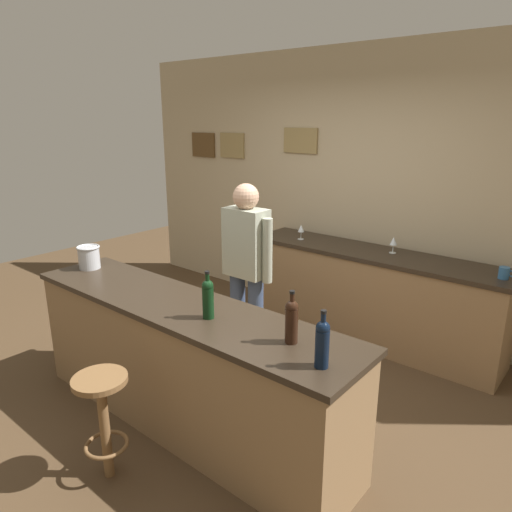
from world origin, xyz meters
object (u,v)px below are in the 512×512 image
(wine_bottle_a, at_px, (208,297))
(coffee_mug, at_px, (504,273))
(wine_bottle_c, at_px, (322,342))
(ice_bucket, at_px, (89,257))
(wine_glass_b, at_px, (394,242))
(bar_stool, at_px, (103,410))
(bartender, at_px, (246,266))
(wine_bottle_b, at_px, (292,320))
(wine_glass_a, at_px, (301,229))

(wine_bottle_a, distance_m, coffee_mug, 2.38)
(wine_bottle_c, bearing_deg, coffee_mug, 80.12)
(ice_bucket, height_order, wine_glass_b, ice_bucket)
(bar_stool, distance_m, wine_glass_b, 2.88)
(ice_bucket, distance_m, coffee_mug, 3.32)
(bartender, xyz_separation_m, wine_bottle_b, (1.05, -0.84, 0.12))
(bar_stool, distance_m, wine_bottle_c, 1.40)
(bartender, distance_m, coffee_mug, 2.04)
(bar_stool, relative_size, wine_glass_b, 4.39)
(wine_bottle_a, relative_size, ice_bucket, 1.63)
(wine_bottle_b, bearing_deg, ice_bucket, 179.57)
(coffee_mug, bearing_deg, ice_bucket, -143.82)
(wine_glass_a, bearing_deg, coffee_mug, 0.08)
(bar_stool, xyz_separation_m, wine_glass_b, (0.52, 2.78, 0.55))
(coffee_mug, bearing_deg, wine_glass_b, 172.72)
(wine_glass_b, bearing_deg, ice_bucket, -129.30)
(bartender, relative_size, wine_glass_a, 10.45)
(bar_stool, xyz_separation_m, wine_bottle_c, (1.14, 0.56, 0.60))
(wine_bottle_b, relative_size, coffee_mug, 2.45)
(wine_bottle_a, height_order, wine_glass_a, wine_bottle_a)
(bar_stool, relative_size, wine_bottle_c, 2.22)
(wine_bottle_a, xyz_separation_m, wine_bottle_b, (0.59, 0.06, 0.00))
(wine_bottle_b, xyz_separation_m, coffee_mug, (0.63, 1.98, -0.11))
(bartender, distance_m, bar_stool, 1.60)
(ice_bucket, bearing_deg, coffee_mug, 36.18)
(wine_bottle_c, xyz_separation_m, ice_bucket, (-2.32, 0.13, -0.04))
(bar_stool, height_order, wine_glass_a, wine_glass_a)
(bartender, height_order, ice_bucket, bartender)
(wine_bottle_b, height_order, wine_bottle_c, same)
(bar_stool, bearing_deg, wine_bottle_c, 26.27)
(wine_bottle_b, height_order, ice_bucket, wine_bottle_b)
(wine_bottle_b, bearing_deg, wine_glass_a, 123.11)
(wine_bottle_b, bearing_deg, wine_bottle_c, -23.60)
(bartender, relative_size, wine_glass_b, 10.45)
(bartender, xyz_separation_m, ice_bucket, (-1.00, -0.82, 0.08))
(bar_stool, distance_m, coffee_mug, 3.09)
(bartender, bearing_deg, ice_bucket, -140.41)
(wine_bottle_b, height_order, wine_glass_a, wine_bottle_b)
(coffee_mug, bearing_deg, wine_bottle_c, -99.88)
(wine_glass_a, height_order, coffee_mug, wine_glass_a)
(wine_bottle_b, xyz_separation_m, ice_bucket, (-2.05, 0.02, -0.04))
(wine_bottle_b, bearing_deg, bartender, 141.48)
(wine_bottle_b, relative_size, wine_glass_a, 1.97)
(wine_bottle_b, relative_size, wine_glass_b, 1.97)
(wine_bottle_a, bearing_deg, ice_bucket, 177.07)
(wine_bottle_c, bearing_deg, wine_glass_a, 126.66)
(bartender, relative_size, ice_bucket, 8.61)
(wine_bottle_c, height_order, ice_bucket, wine_bottle_c)
(ice_bucket, bearing_deg, wine_glass_a, 68.78)
(bartender, relative_size, wine_bottle_b, 5.29)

